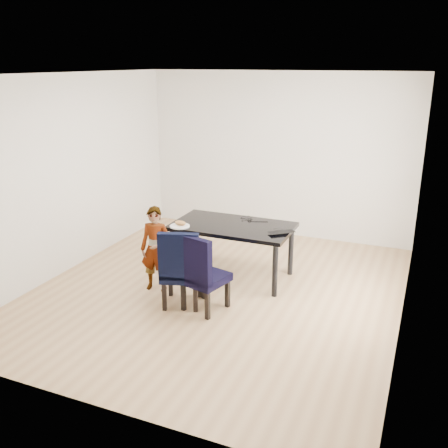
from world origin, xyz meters
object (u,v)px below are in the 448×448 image
at_px(chair_right, 205,272).
at_px(laptop, 280,231).
at_px(child, 156,249).
at_px(dining_table, 232,251).
at_px(chair_left, 182,266).
at_px(plate, 180,226).

distance_m(chair_right, laptop, 1.17).
distance_m(child, laptop, 1.61).
bearing_deg(dining_table, laptop, -5.13).
distance_m(chair_left, laptop, 1.35).
bearing_deg(laptop, chair_right, 16.01).
xyz_separation_m(child, plate, (0.14, 0.40, 0.20)).
bearing_deg(child, laptop, 15.73).
distance_m(dining_table, chair_left, 1.04).
bearing_deg(chair_left, laptop, 27.16).
xyz_separation_m(chair_right, plate, (-0.67, 0.66, 0.28)).
bearing_deg(chair_right, dining_table, 107.54).
xyz_separation_m(dining_table, chair_left, (-0.26, -1.00, 0.12)).
height_order(chair_right, laptop, chair_right).
xyz_separation_m(chair_right, laptop, (0.62, 0.94, 0.28)).
bearing_deg(chair_right, chair_left, -167.40).
height_order(chair_right, plate, chair_right).
height_order(dining_table, laptop, laptop).
xyz_separation_m(chair_left, laptop, (0.94, 0.94, 0.27)).
distance_m(chair_right, plate, 0.98).
height_order(dining_table, chair_right, chair_right).
xyz_separation_m(dining_table, plate, (-0.62, -0.35, 0.38)).
bearing_deg(chair_right, child, 177.04).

